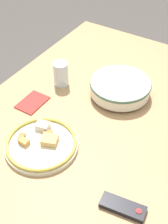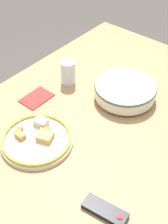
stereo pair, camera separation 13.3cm
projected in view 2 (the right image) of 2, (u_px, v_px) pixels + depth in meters
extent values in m
plane|color=#4C4742|center=(89.00, 211.00, 1.88)|extent=(8.00, 8.00, 0.00)
cube|color=tan|center=(91.00, 122.00, 1.37)|extent=(1.53, 0.99, 0.04)
cylinder|color=tan|center=(104.00, 81.00, 2.22)|extent=(0.06, 0.06, 0.74)
cylinder|color=silver|center=(124.00, 97.00, 1.45)|extent=(0.12, 0.12, 0.01)
cylinder|color=silver|center=(125.00, 90.00, 1.43)|extent=(0.28, 0.28, 0.06)
cylinder|color=#9E4C1E|center=(125.00, 91.00, 1.43)|extent=(0.25, 0.25, 0.05)
torus|color=#42664C|center=(126.00, 87.00, 1.41)|extent=(0.28, 0.28, 0.01)
cylinder|color=beige|center=(37.00, 141.00, 1.25)|extent=(0.29, 0.29, 0.02)
torus|color=gold|center=(37.00, 138.00, 1.24)|extent=(0.28, 0.28, 0.01)
cube|color=#B2753D|center=(19.00, 131.00, 1.26)|extent=(0.05, 0.04, 0.02)
cube|color=silver|center=(41.00, 122.00, 1.29)|extent=(0.05, 0.06, 0.03)
cube|color=#B2753D|center=(45.00, 131.00, 1.26)|extent=(0.05, 0.05, 0.02)
cube|color=tan|center=(20.00, 136.00, 1.24)|extent=(0.03, 0.04, 0.02)
cube|color=tan|center=(45.00, 136.00, 1.23)|extent=(0.07, 0.08, 0.03)
cube|color=black|center=(105.00, 211.00, 1.02)|extent=(0.08, 0.16, 0.02)
cylinder|color=red|center=(120.00, 217.00, 0.99)|extent=(0.02, 0.02, 0.00)
cylinder|color=silver|center=(68.00, 72.00, 1.50)|extent=(0.07, 0.07, 0.12)
cube|color=#B2332D|center=(37.00, 98.00, 1.45)|extent=(0.14, 0.10, 0.01)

